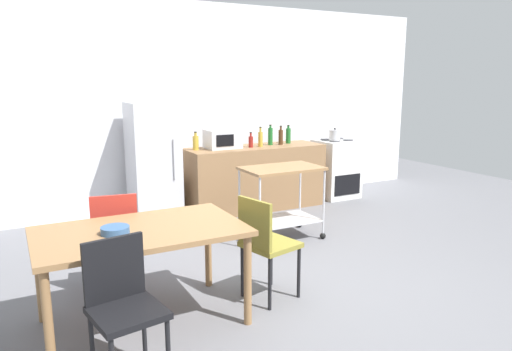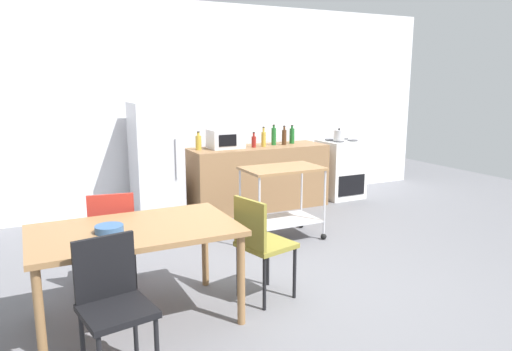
% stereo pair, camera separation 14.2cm
% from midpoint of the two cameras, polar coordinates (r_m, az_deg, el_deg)
% --- Properties ---
extents(ground_plane, '(12.00, 12.00, 0.00)m').
position_cam_midpoint_polar(ground_plane, '(4.35, 4.67, -13.42)').
color(ground_plane, slate).
extents(back_wall, '(8.40, 0.12, 2.90)m').
position_cam_midpoint_polar(back_wall, '(6.87, -9.78, 8.14)').
color(back_wall, white).
rests_on(back_wall, ground_plane).
extents(kitchen_counter, '(2.00, 0.64, 0.90)m').
position_cam_midpoint_polar(kitchen_counter, '(6.80, -0.67, -0.24)').
color(kitchen_counter, olive).
rests_on(kitchen_counter, ground_plane).
extents(dining_table, '(1.50, 0.90, 0.75)m').
position_cam_midpoint_polar(dining_table, '(3.65, -14.81, -7.43)').
color(dining_table, olive).
rests_on(dining_table, ground_plane).
extents(chair_black, '(0.46, 0.46, 0.89)m').
position_cam_midpoint_polar(chair_black, '(3.07, -17.06, -14.31)').
color(chair_black, black).
rests_on(chair_black, ground_plane).
extents(chair_red, '(0.46, 0.46, 0.89)m').
position_cam_midpoint_polar(chair_red, '(4.32, -17.56, -6.74)').
color(chair_red, '#B72D23').
rests_on(chair_red, ground_plane).
extents(chair_olive, '(0.49, 0.49, 0.89)m').
position_cam_midpoint_polar(chair_olive, '(3.96, 0.05, -7.88)').
color(chair_olive, olive).
rests_on(chair_olive, ground_plane).
extents(stove_oven, '(0.60, 0.61, 0.92)m').
position_cam_midpoint_polar(stove_oven, '(7.57, 9.07, 0.84)').
color(stove_oven, white).
rests_on(stove_oven, ground_plane).
extents(refrigerator, '(0.60, 0.63, 1.55)m').
position_cam_midpoint_polar(refrigerator, '(6.31, -12.88, 1.56)').
color(refrigerator, silver).
rests_on(refrigerator, ground_plane).
extents(kitchen_cart, '(0.91, 0.57, 0.85)m').
position_cam_midpoint_polar(kitchen_cart, '(5.46, 2.36, -1.85)').
color(kitchen_cart, olive).
rests_on(kitchen_cart, ground_plane).
extents(bottle_sesame_oil, '(0.08, 0.08, 0.25)m').
position_cam_midpoint_polar(bottle_sesame_oil, '(6.43, -7.91, 3.97)').
color(bottle_sesame_oil, gold).
rests_on(bottle_sesame_oil, kitchen_counter).
extents(microwave, '(0.46, 0.35, 0.26)m').
position_cam_midpoint_polar(microwave, '(6.54, -4.66, 4.41)').
color(microwave, silver).
rests_on(microwave, kitchen_counter).
extents(bottle_sparkling_water, '(0.06, 0.06, 0.21)m').
position_cam_midpoint_polar(bottle_sparkling_water, '(6.63, -1.25, 4.14)').
color(bottle_sparkling_water, maroon).
rests_on(bottle_sparkling_water, kitchen_counter).
extents(bottle_olive_oil, '(0.06, 0.06, 0.28)m').
position_cam_midpoint_polar(bottle_olive_oil, '(6.69, -0.07, 4.46)').
color(bottle_olive_oil, gold).
rests_on(bottle_olive_oil, kitchen_counter).
extents(bottle_soy_sauce, '(0.07, 0.07, 0.29)m').
position_cam_midpoint_polar(bottle_soy_sauce, '(6.87, 1.15, 4.77)').
color(bottle_soy_sauce, '#1E6628').
rests_on(bottle_soy_sauce, kitchen_counter).
extents(bottle_hot_sauce, '(0.07, 0.07, 0.28)m').
position_cam_midpoint_polar(bottle_hot_sauce, '(6.91, 2.41, 4.69)').
color(bottle_hot_sauce, '#4C2D19').
rests_on(bottle_hot_sauce, kitchen_counter).
extents(bottle_wine, '(0.07, 0.07, 0.27)m').
position_cam_midpoint_polar(bottle_wine, '(7.06, 3.33, 4.84)').
color(bottle_wine, '#1E6628').
rests_on(bottle_wine, kitchen_counter).
extents(fruit_bowl, '(0.20, 0.20, 0.05)m').
position_cam_midpoint_polar(fruit_bowl, '(3.56, -17.72, -6.30)').
color(fruit_bowl, '#33598C').
rests_on(fruit_bowl, dining_table).
extents(kettle, '(0.24, 0.17, 0.19)m').
position_cam_midpoint_polar(kettle, '(7.34, 8.92, 4.85)').
color(kettle, silver).
rests_on(kettle, stove_oven).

